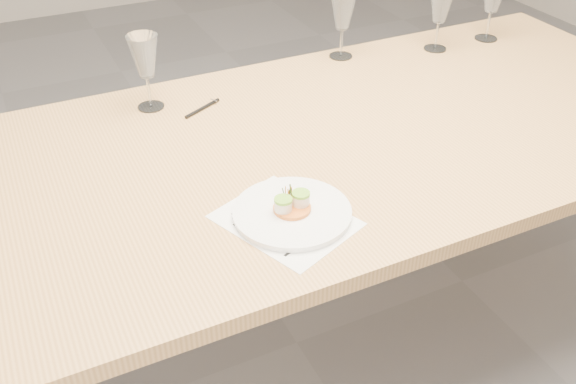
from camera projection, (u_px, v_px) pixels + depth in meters
name	position (u px, v px, depth m)	size (l,w,h in m)	color
ground	(297.00, 343.00, 2.07)	(7.00, 7.00, 0.00)	slate
dining_table	(299.00, 165.00, 1.68)	(2.40, 1.00, 0.75)	tan
dinner_plate	(292.00, 211.00, 1.38)	(0.26, 0.26, 0.07)	white
recipe_sheet	(285.00, 220.00, 1.37)	(0.30, 0.34, 0.00)	white
ballpoint_pen	(203.00, 108.00, 1.79)	(0.12, 0.07, 0.01)	black
wine_glass_0	(144.00, 58.00, 1.72)	(0.08, 0.08, 0.21)	white
wine_glass_1	(343.00, 12.00, 2.01)	(0.09, 0.09, 0.21)	white
wine_glass_2	(441.00, 5.00, 2.06)	(0.09, 0.09, 0.21)	white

